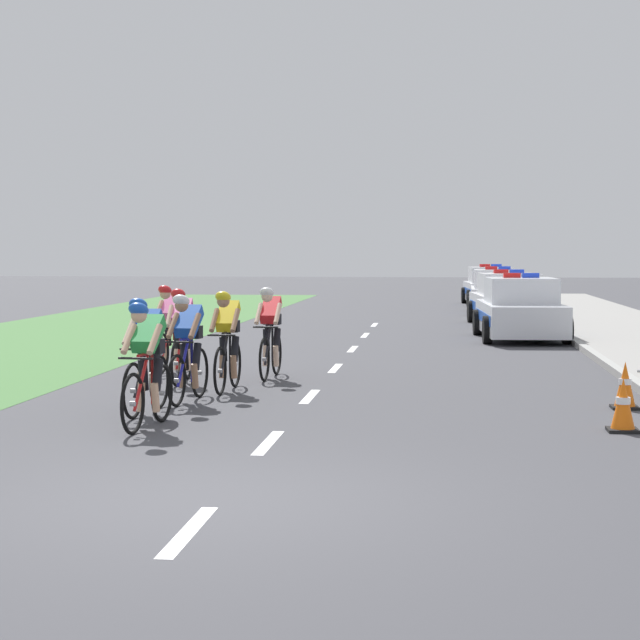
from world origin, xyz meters
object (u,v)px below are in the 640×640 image
at_px(cyclist_fifth, 182,334).
at_px(cyclist_seventh, 170,327).
at_px(cyclist_fourth, 227,340).
at_px(traffic_cone_near, 623,406).
at_px(cyclist_lead, 147,363).
at_px(cyclist_third, 188,347).
at_px(police_car_second, 508,302).
at_px(police_car_third, 498,293).
at_px(cyclist_second, 146,354).
at_px(traffic_cone_mid, 625,386).
at_px(police_car_nearest, 520,311).
at_px(police_car_furthest, 490,288).
at_px(cyclist_sixth, 270,331).

xyz_separation_m(cyclist_fifth, cyclist_seventh, (-0.59, 1.70, 0.00)).
relative_size(cyclist_fourth, traffic_cone_near, 2.69).
bearing_deg(cyclist_lead, cyclist_third, 90.87).
bearing_deg(traffic_cone_near, police_car_second, 90.79).
xyz_separation_m(police_car_third, traffic_cone_near, (0.26, -25.05, -0.37)).
distance_m(cyclist_second, traffic_cone_mid, 6.42).
relative_size(police_car_nearest, police_car_third, 1.01).
bearing_deg(police_car_furthest, cyclist_fourth, -100.40).
bearing_deg(traffic_cone_mid, cyclist_fourth, 167.19).
distance_m(police_car_second, traffic_cone_near, 18.92).
relative_size(cyclist_third, police_car_furthest, 0.38).
bearing_deg(cyclist_fifth, cyclist_fourth, -47.11).
xyz_separation_m(cyclist_second, cyclist_third, (0.29, 1.18, 0.00)).
relative_size(cyclist_fifth, police_car_third, 0.39).
bearing_deg(cyclist_sixth, cyclist_second, -103.06).
xyz_separation_m(cyclist_fourth, cyclist_fifth, (-0.94, 1.01, 0.00)).
bearing_deg(cyclist_second, cyclist_fifth, 95.42).
distance_m(police_car_second, traffic_cone_mid, 16.95).
height_order(police_car_furthest, traffic_cone_near, police_car_furthest).
bearing_deg(traffic_cone_mid, traffic_cone_near, -99.54).
bearing_deg(police_car_nearest, cyclist_third, -114.49).
bearing_deg(traffic_cone_near, police_car_nearest, 91.07).
bearing_deg(police_car_third, cyclist_second, -103.23).
relative_size(cyclist_second, cyclist_seventh, 1.00).
bearing_deg(traffic_cone_mid, cyclist_sixth, 149.60).
distance_m(cyclist_lead, cyclist_fifth, 4.69).
bearing_deg(police_car_furthest, cyclist_lead, -99.72).
height_order(cyclist_fourth, police_car_third, police_car_third).
relative_size(police_car_furthest, traffic_cone_near, 7.02).
distance_m(police_car_furthest, traffic_cone_near, 31.01).
height_order(cyclist_fifth, traffic_cone_mid, cyclist_fifth).
relative_size(cyclist_fourth, police_car_furthest, 0.38).
bearing_deg(cyclist_fourth, cyclist_seventh, 119.51).
bearing_deg(cyclist_sixth, cyclist_lead, -96.96).
distance_m(cyclist_lead, cyclist_fourth, 3.64).
xyz_separation_m(police_car_furthest, traffic_cone_near, (0.26, -31.00, -0.37)).
xyz_separation_m(cyclist_seventh, police_car_nearest, (6.62, 7.89, -0.11)).
bearing_deg(cyclist_fifth, police_car_third, 73.82).
relative_size(cyclist_sixth, cyclist_seventh, 1.00).
distance_m(cyclist_third, cyclist_fifth, 2.37).
relative_size(cyclist_sixth, traffic_cone_mid, 2.69).
bearing_deg(police_car_third, cyclist_fifth, -106.18).
relative_size(cyclist_third, cyclist_sixth, 1.00).
bearing_deg(traffic_cone_mid, cyclist_fifth, 160.82).
relative_size(cyclist_fourth, cyclist_sixth, 1.00).
xyz_separation_m(cyclist_sixth, police_car_furthest, (4.71, 25.91, -0.11)).
bearing_deg(police_car_nearest, police_car_third, 90.01).
height_order(cyclist_second, traffic_cone_near, cyclist_second).
distance_m(police_car_nearest, police_car_second, 5.04).
xyz_separation_m(cyclist_second, cyclist_seventh, (-0.92, 5.16, 0.00)).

